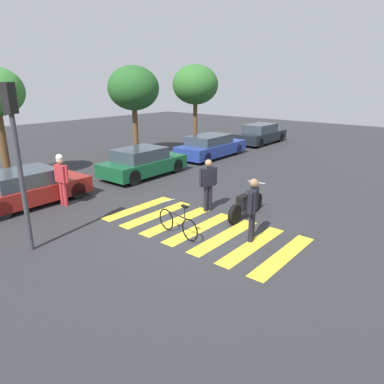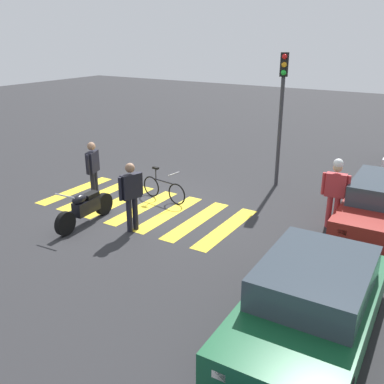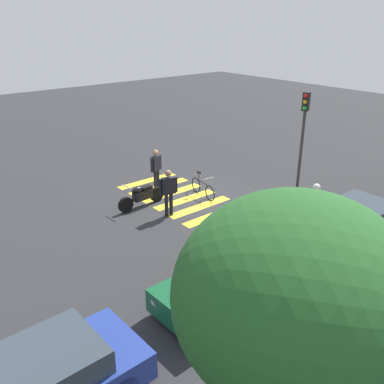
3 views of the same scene
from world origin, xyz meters
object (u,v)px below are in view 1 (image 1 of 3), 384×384
(pedestrian_bystander, at_px, (61,176))
(officer_by_motorcycle, at_px, (208,182))
(car_maroon_wagon, at_px, (28,188))
(car_blue_hatchback, at_px, (211,146))
(police_motorcycle, at_px, (246,204))
(officer_on_foot, at_px, (253,206))
(traffic_light_pole, at_px, (16,142))
(leaning_bicycle, at_px, (178,223))
(car_green_compact, at_px, (143,163))
(car_black_suv, at_px, (261,134))

(pedestrian_bystander, bearing_deg, officer_by_motorcycle, -56.24)
(car_maroon_wagon, height_order, car_blue_hatchback, car_blue_hatchback)
(police_motorcycle, xyz_separation_m, pedestrian_bystander, (-3.16, 5.51, 0.62))
(officer_on_foot, bearing_deg, pedestrian_bystander, 104.83)
(officer_by_motorcycle, bearing_deg, car_blue_hatchback, 36.35)
(traffic_light_pole, bearing_deg, officer_on_foot, -44.88)
(officer_on_foot, distance_m, car_maroon_wagon, 8.05)
(leaning_bicycle, distance_m, car_green_compact, 6.79)
(leaning_bicycle, relative_size, pedestrian_bystander, 0.91)
(car_black_suv, bearing_deg, traffic_light_pole, -169.12)
(car_black_suv, bearing_deg, leaning_bicycle, -158.92)
(police_motorcycle, distance_m, officer_on_foot, 1.86)
(car_blue_hatchback, bearing_deg, car_green_compact, -178.58)
(pedestrian_bystander, relative_size, car_green_compact, 0.45)
(pedestrian_bystander, distance_m, car_green_compact, 4.61)
(police_motorcycle, height_order, officer_on_foot, officer_on_foot)
(car_green_compact, xyz_separation_m, traffic_light_pole, (-6.91, -3.29, 2.17))
(car_green_compact, bearing_deg, officer_on_foot, -110.59)
(car_blue_hatchback, bearing_deg, officer_on_foot, -137.27)
(pedestrian_bystander, distance_m, car_maroon_wagon, 1.40)
(officer_by_motorcycle, distance_m, car_black_suv, 14.06)
(traffic_light_pole, bearing_deg, officer_by_motorcycle, -18.84)
(leaning_bicycle, height_order, car_black_suv, car_black_suv)
(police_motorcycle, distance_m, traffic_light_pole, 6.77)
(leaning_bicycle, bearing_deg, officer_on_foot, -59.88)
(officer_by_motorcycle, relative_size, car_green_compact, 0.43)
(leaning_bicycle, height_order, officer_on_foot, officer_on_foot)
(officer_on_foot, distance_m, pedestrian_bystander, 6.78)
(car_green_compact, bearing_deg, leaning_bicycle, -124.16)
(officer_by_motorcycle, xyz_separation_m, pedestrian_bystander, (-2.82, 4.23, 0.05))
(leaning_bicycle, distance_m, car_blue_hatchback, 10.84)
(traffic_light_pole, bearing_deg, car_maroon_wagon, 64.75)
(leaning_bicycle, bearing_deg, car_green_compact, 55.84)
(leaning_bicycle, bearing_deg, car_blue_hatchback, 32.05)
(car_green_compact, relative_size, car_black_suv, 0.89)
(officer_by_motorcycle, relative_size, pedestrian_bystander, 0.96)
(leaning_bicycle, relative_size, car_maroon_wagon, 0.41)
(officer_on_foot, distance_m, car_green_compact, 7.91)
(leaning_bicycle, distance_m, pedestrian_bystander, 4.88)
(police_motorcycle, height_order, car_maroon_wagon, car_maroon_wagon)
(officer_by_motorcycle, height_order, car_maroon_wagon, officer_by_motorcycle)
(car_green_compact, bearing_deg, car_maroon_wagon, 177.11)
(police_motorcycle, distance_m, car_blue_hatchback, 9.34)
(car_maroon_wagon, xyz_separation_m, car_blue_hatchback, (10.61, -0.13, 0.02))
(pedestrian_bystander, relative_size, car_black_suv, 0.40)
(officer_on_foot, bearing_deg, car_black_suv, 28.35)
(leaning_bicycle, bearing_deg, car_black_suv, 21.08)
(police_motorcycle, xyz_separation_m, officer_on_foot, (-1.43, -1.05, 0.57))
(car_black_suv, bearing_deg, pedestrian_bystander, -176.17)
(leaning_bicycle, xyz_separation_m, car_green_compact, (3.81, 5.62, 0.27))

